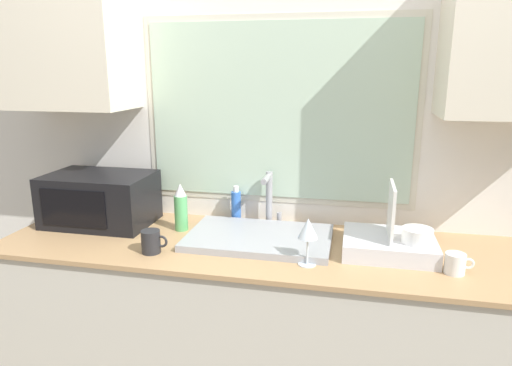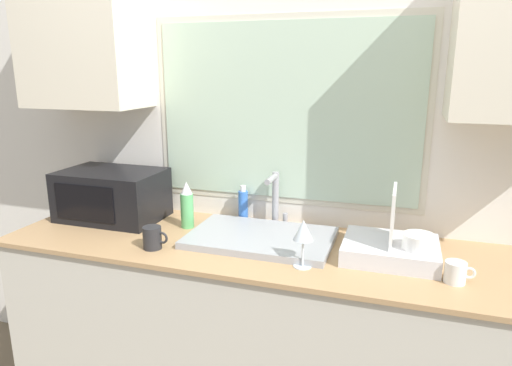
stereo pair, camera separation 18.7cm
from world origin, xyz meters
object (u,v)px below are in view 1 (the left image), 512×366
(soap_bottle, at_px, (236,206))
(dish_rack, at_px, (391,242))
(wine_glass, at_px, (308,230))
(faucet, at_px, (269,195))
(spray_bottle, at_px, (181,208))
(microwave, at_px, (100,199))
(mug_near_sink, at_px, (151,242))

(soap_bottle, bearing_deg, dish_rack, -19.57)
(dish_rack, bearing_deg, soap_bottle, 160.43)
(soap_bottle, xyz_separation_m, wine_glass, (0.40, -0.44, 0.06))
(faucet, bearing_deg, spray_bottle, -158.53)
(microwave, bearing_deg, mug_near_sink, -36.23)
(microwave, bearing_deg, faucet, 10.26)
(dish_rack, distance_m, spray_bottle, 0.95)
(microwave, height_order, mug_near_sink, microwave)
(dish_rack, bearing_deg, mug_near_sink, -168.30)
(soap_bottle, xyz_separation_m, mug_near_sink, (-0.24, -0.46, -0.03))
(faucet, height_order, microwave, faucet)
(faucet, distance_m, soap_bottle, 0.18)
(spray_bottle, height_order, wine_glass, spray_bottle)
(spray_bottle, relative_size, mug_near_sink, 2.00)
(soap_bottle, distance_m, wine_glass, 0.60)
(soap_bottle, bearing_deg, microwave, -165.44)
(dish_rack, relative_size, wine_glass, 1.95)
(mug_near_sink, bearing_deg, wine_glass, 1.52)
(spray_bottle, relative_size, soap_bottle, 1.24)
(microwave, distance_m, soap_bottle, 0.66)
(microwave, xyz_separation_m, soap_bottle, (0.64, 0.17, -0.04))
(dish_rack, relative_size, mug_near_sink, 3.28)
(faucet, distance_m, microwave, 0.82)
(microwave, bearing_deg, spray_bottle, -1.00)
(faucet, distance_m, mug_near_sink, 0.61)
(soap_bottle, bearing_deg, spray_bottle, -141.85)
(dish_rack, xyz_separation_m, soap_bottle, (-0.72, 0.26, 0.03))
(faucet, relative_size, mug_near_sink, 2.32)
(spray_bottle, bearing_deg, faucet, 21.47)
(faucet, height_order, soap_bottle, faucet)
(microwave, distance_m, wine_glass, 1.07)
(spray_bottle, bearing_deg, mug_near_sink, -94.20)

